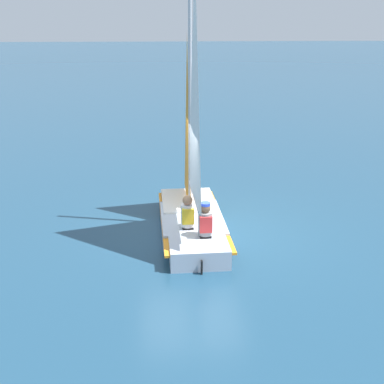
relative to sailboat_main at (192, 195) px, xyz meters
name	(u,v)px	position (x,y,z in m)	size (l,w,h in m)	color
ground_plane	(192,233)	(0.00, 0.02, -0.96)	(260.00, 260.00, 0.00)	navy
sailboat_main	(192,195)	(0.00, 0.00, 0.00)	(1.45, 3.94, 6.09)	#B2BCCC
sailor_helm	(188,219)	(-0.16, -0.61, -0.34)	(0.30, 0.34, 1.16)	black
sailor_crew	(205,227)	(0.17, -1.09, -0.33)	(0.30, 0.34, 1.16)	black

